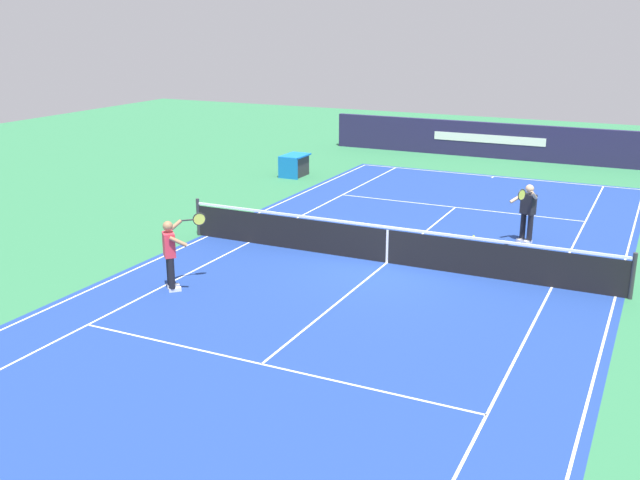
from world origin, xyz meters
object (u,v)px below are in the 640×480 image
Objects in this scene: tennis_net at (387,245)px; tennis_player_far at (527,210)px; tennis_ball at (474,236)px; equipment_cart_tarped at (295,165)px; tennis_player_near at (171,251)px.

tennis_player_far is (-3.36, 2.84, 0.44)m from tennis_net.
tennis_player_far is 1.68m from tennis_ball.
tennis_net is 6.89× the size of tennis_player_far.
tennis_ball is (0.15, -1.41, -0.90)m from tennis_player_far.
tennis_player_far is at bearing 62.63° from equipment_cart_tarped.
tennis_player_far is (-7.33, 6.61, 0.00)m from tennis_player_near.
tennis_player_far is 1.36× the size of equipment_cart_tarped.
tennis_player_far is at bearing 137.94° from tennis_player_near.
tennis_player_far reaches higher than tennis_ball.
tennis_ball is at bearing -83.99° from tennis_player_far.
tennis_net is at bearing 136.49° from tennis_player_near.
tennis_player_near is 1.36× the size of equipment_cart_tarped.
tennis_ball is (-7.18, 5.20, -0.90)m from tennis_player_near.
tennis_net is at bearing -24.03° from tennis_ball.
tennis_ball is 0.05× the size of equipment_cart_tarped.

